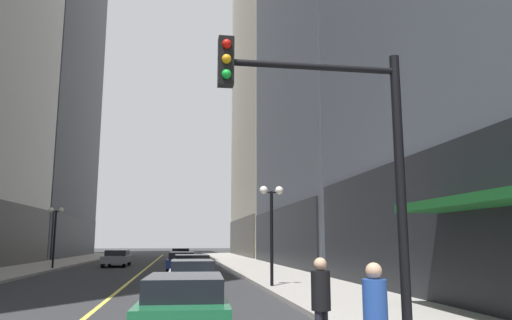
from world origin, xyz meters
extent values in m
plane|color=#2D2D30|center=(0.00, 35.00, 0.00)|extent=(200.00, 200.00, 0.00)
cube|color=#9E9991|center=(-8.25, 35.00, 0.07)|extent=(4.50, 78.00, 0.15)
cube|color=#9E9991|center=(8.25, 35.00, 0.07)|extent=(4.50, 78.00, 0.15)
cube|color=#E5D64C|center=(0.00, 35.00, 0.00)|extent=(0.16, 70.00, 0.01)
cube|color=#3A3935|center=(-10.60, 34.50, 2.50)|extent=(0.50, 22.80, 5.00)
cube|color=#212327|center=(-10.60, 60.00, 2.50)|extent=(0.50, 24.70, 5.00)
cube|color=black|center=(10.60, 11.00, 2.50)|extent=(0.50, 20.90, 5.00)
cube|color=#4C515B|center=(16.53, 34.50, 19.54)|extent=(12.07, 24.00, 39.07)
cube|color=black|center=(10.60, 34.50, 2.34)|extent=(0.50, 22.80, 4.69)
cube|color=#B7AD99|center=(18.38, 60.00, 30.83)|extent=(15.77, 26.00, 61.66)
cube|color=#403C35|center=(10.60, 60.00, 2.50)|extent=(0.50, 24.70, 5.00)
cube|color=#144C1E|center=(9.70, 6.30, 3.00)|extent=(1.60, 6.32, 0.24)
cube|color=#196038|center=(2.60, 6.45, 0.59)|extent=(1.97, 4.45, 0.55)
cube|color=black|center=(2.59, 6.23, 1.07)|extent=(1.67, 2.52, 0.50)
cylinder|color=black|center=(1.90, 8.01, 0.32)|extent=(0.25, 0.65, 0.64)
cylinder|color=black|center=(3.44, 7.94, 0.32)|extent=(0.25, 0.65, 0.64)
cube|color=#B7B7BC|center=(2.96, 14.80, 0.59)|extent=(1.81, 4.37, 0.55)
cube|color=black|center=(2.96, 14.59, 1.07)|extent=(1.59, 2.45, 0.50)
cylinder|color=black|center=(2.19, 16.33, 0.32)|extent=(0.22, 0.64, 0.64)
cylinder|color=black|center=(3.75, 16.33, 0.32)|extent=(0.22, 0.64, 0.64)
cylinder|color=black|center=(2.18, 13.28, 0.32)|extent=(0.22, 0.64, 0.64)
cylinder|color=black|center=(3.74, 13.28, 0.32)|extent=(0.22, 0.64, 0.64)
cube|color=yellow|center=(3.09, 22.08, 0.59)|extent=(2.10, 4.23, 0.55)
cube|color=black|center=(3.10, 21.88, 1.07)|extent=(1.79, 2.39, 0.50)
cylinder|color=black|center=(2.19, 23.49, 0.32)|extent=(0.25, 0.65, 0.64)
cylinder|color=black|center=(3.86, 23.57, 0.32)|extent=(0.25, 0.65, 0.64)
cylinder|color=black|center=(2.32, 20.60, 0.32)|extent=(0.25, 0.65, 0.64)
cylinder|color=black|center=(3.99, 20.67, 0.32)|extent=(0.25, 0.65, 0.64)
cube|color=navy|center=(2.63, 28.62, 0.59)|extent=(1.99, 4.33, 0.55)
cube|color=black|center=(2.62, 28.40, 1.07)|extent=(1.70, 2.45, 0.50)
cylinder|color=black|center=(1.90, 30.14, 0.32)|extent=(0.25, 0.65, 0.64)
cylinder|color=black|center=(3.48, 30.08, 0.32)|extent=(0.25, 0.65, 0.64)
cylinder|color=black|center=(1.78, 27.16, 0.32)|extent=(0.25, 0.65, 0.64)
cylinder|color=black|center=(3.37, 27.09, 0.32)|extent=(0.25, 0.65, 0.64)
cube|color=slate|center=(-2.54, 36.37, 0.59)|extent=(1.91, 4.81, 0.55)
cube|color=black|center=(-2.53, 36.60, 1.07)|extent=(1.66, 2.70, 0.50)
cylinder|color=black|center=(-1.76, 34.68, 0.32)|extent=(0.23, 0.64, 0.64)
cylinder|color=black|center=(-3.36, 34.70, 0.32)|extent=(0.23, 0.64, 0.64)
cylinder|color=black|center=(-1.71, 38.03, 0.32)|extent=(0.23, 0.64, 0.64)
cylinder|color=black|center=(-3.31, 38.05, 0.32)|extent=(0.23, 0.64, 0.64)
cube|color=black|center=(2.60, 45.23, 0.59)|extent=(1.94, 4.81, 0.55)
cube|color=black|center=(2.59, 44.99, 1.07)|extent=(1.68, 2.70, 0.50)
cylinder|color=black|center=(1.83, 46.91, 0.32)|extent=(0.23, 0.64, 0.64)
cylinder|color=black|center=(3.43, 46.88, 0.32)|extent=(0.23, 0.64, 0.64)
cylinder|color=black|center=(1.76, 43.58, 0.32)|extent=(0.23, 0.64, 0.64)
cylinder|color=black|center=(3.37, 43.54, 0.32)|extent=(0.23, 0.64, 0.64)
cylinder|color=#234799|center=(5.17, 2.22, 1.18)|extent=(0.45, 0.45, 0.67)
sphere|color=tan|center=(5.17, 2.22, 1.63)|extent=(0.23, 0.23, 0.23)
cylinder|color=black|center=(4.93, 4.05, 1.19)|extent=(0.48, 0.48, 0.67)
sphere|color=tan|center=(4.93, 4.05, 1.64)|extent=(0.23, 0.23, 0.23)
cylinder|color=black|center=(6.40, 3.81, 2.75)|extent=(0.18, 0.18, 5.50)
cylinder|color=black|center=(4.80, 3.81, 5.20)|extent=(3.20, 0.12, 0.12)
cube|color=black|center=(3.20, 3.81, 5.20)|extent=(0.28, 0.24, 0.90)
sphere|color=red|center=(3.20, 3.67, 5.48)|extent=(0.17, 0.17, 0.17)
sphere|color=orange|center=(3.20, 3.67, 5.20)|extent=(0.17, 0.17, 0.17)
sphere|color=green|center=(3.20, 3.67, 4.92)|extent=(0.17, 0.17, 0.17)
cylinder|color=black|center=(-6.40, 32.11, 2.10)|extent=(0.14, 0.14, 4.20)
cylinder|color=black|center=(-6.40, 32.11, 4.15)|extent=(0.80, 0.06, 0.06)
sphere|color=white|center=(-6.75, 32.11, 4.25)|extent=(0.36, 0.36, 0.36)
sphere|color=white|center=(-6.05, 32.11, 4.25)|extent=(0.36, 0.36, 0.36)
cylinder|color=black|center=(6.40, 16.35, 2.10)|extent=(0.14, 0.14, 4.20)
cylinder|color=black|center=(6.40, 16.35, 4.15)|extent=(0.80, 0.06, 0.06)
sphere|color=white|center=(6.05, 16.35, 4.25)|extent=(0.36, 0.36, 0.36)
sphere|color=white|center=(6.75, 16.35, 4.25)|extent=(0.36, 0.36, 0.36)
cylinder|color=red|center=(6.90, 10.96, 0.40)|extent=(0.28, 0.28, 0.80)
camera|label=1|loc=(2.47, -4.31, 2.04)|focal=33.60mm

